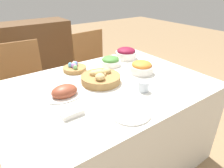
% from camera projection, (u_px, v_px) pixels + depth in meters
% --- Properties ---
extents(ground_plane, '(12.00, 12.00, 0.00)m').
position_uv_depth(ground_plane, '(107.00, 157.00, 1.79)').
color(ground_plane, '#937551').
extents(dining_table, '(1.51, 1.06, 0.73)m').
position_uv_depth(dining_table, '(107.00, 125.00, 1.63)').
color(dining_table, silver).
rests_on(dining_table, ground).
extents(chair_far_right, '(0.46, 0.46, 0.90)m').
position_uv_depth(chair_far_right, '(95.00, 68.00, 2.41)').
color(chair_far_right, brown).
rests_on(chair_far_right, ground).
extents(chair_far_left, '(0.44, 0.44, 0.90)m').
position_uv_depth(chair_far_left, '(26.00, 86.00, 1.99)').
color(chair_far_left, brown).
rests_on(chair_far_left, ground).
extents(sideboard, '(1.24, 0.44, 0.95)m').
position_uv_depth(sideboard, '(25.00, 59.00, 2.72)').
color(sideboard, brown).
rests_on(sideboard, ground).
extents(bread_basket, '(0.29, 0.29, 0.10)m').
position_uv_depth(bread_basket, '(101.00, 78.00, 1.48)').
color(bread_basket, '#9E7542').
rests_on(bread_basket, dining_table).
extents(egg_basket, '(0.19, 0.19, 0.08)m').
position_uv_depth(egg_basket, '(75.00, 68.00, 1.68)').
color(egg_basket, '#9E7542').
rests_on(egg_basket, dining_table).
extents(ham_platter, '(0.27, 0.19, 0.09)m').
position_uv_depth(ham_platter, '(65.00, 92.00, 1.30)').
color(ham_platter, silver).
rests_on(ham_platter, dining_table).
extents(beet_salad_bowl, '(0.21, 0.21, 0.11)m').
position_uv_depth(beet_salad_bowl, '(126.00, 53.00, 1.95)').
color(beet_salad_bowl, silver).
rests_on(beet_salad_bowl, dining_table).
extents(carrot_bowl, '(0.19, 0.19, 0.10)m').
position_uv_depth(carrot_bowl, '(142.00, 67.00, 1.63)').
color(carrot_bowl, silver).
rests_on(carrot_bowl, dining_table).
extents(green_salad_bowl, '(0.18, 0.18, 0.08)m').
position_uv_depth(green_salad_bowl, '(111.00, 61.00, 1.79)').
color(green_salad_bowl, silver).
rests_on(green_salad_bowl, dining_table).
extents(dinner_plate, '(0.24, 0.24, 0.01)m').
position_uv_depth(dinner_plate, '(130.00, 113.00, 1.14)').
color(dinner_plate, silver).
rests_on(dinner_plate, dining_table).
extents(fork, '(0.01, 0.17, 0.00)m').
position_uv_depth(fork, '(110.00, 122.00, 1.06)').
color(fork, silver).
rests_on(fork, dining_table).
extents(knife, '(0.01, 0.17, 0.00)m').
position_uv_depth(knife, '(148.00, 105.00, 1.21)').
color(knife, silver).
rests_on(knife, dining_table).
extents(spoon, '(0.01, 0.17, 0.00)m').
position_uv_depth(spoon, '(152.00, 104.00, 1.23)').
color(spoon, silver).
rests_on(spoon, dining_table).
extents(drinking_cup, '(0.08, 0.08, 0.07)m').
position_uv_depth(drinking_cup, '(143.00, 86.00, 1.36)').
color(drinking_cup, silver).
rests_on(drinking_cup, dining_table).
extents(butter_dish, '(0.12, 0.08, 0.03)m').
position_uv_depth(butter_dish, '(72.00, 113.00, 1.12)').
color(butter_dish, silver).
rests_on(butter_dish, dining_table).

